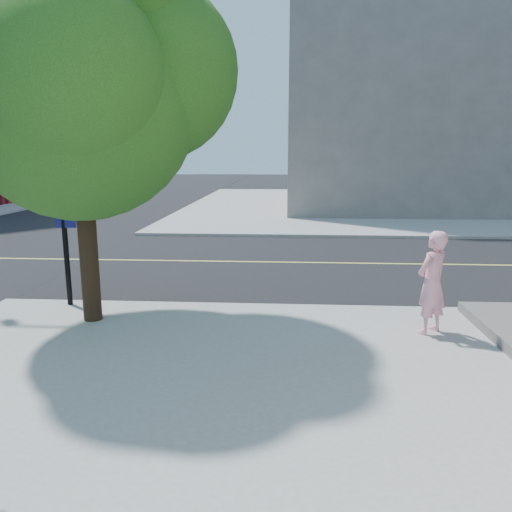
{
  "coord_description": "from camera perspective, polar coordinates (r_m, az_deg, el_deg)",
  "views": [
    {
      "loc": [
        4.99,
        -9.73,
        3.15
      ],
      "look_at": [
        4.43,
        -0.83,
        1.3
      ],
      "focal_mm": 34.37,
      "sensor_mm": 36.0,
      "label": 1
    }
  ],
  "objects": [
    {
      "name": "street_tree",
      "position": [
        9.35,
        -19.52,
        19.58
      ],
      "size": [
        5.15,
        4.68,
        6.83
      ],
      "rotation": [
        0.0,
        0.0,
        -0.26
      ],
      "color": "black",
      "rests_on": "sidewalk_se"
    },
    {
      "name": "man_on_phone",
      "position": [
        8.87,
        19.78,
        -2.93
      ],
      "size": [
        0.77,
        0.75,
        1.79
      ],
      "primitive_type": "imported",
      "rotation": [
        0.0,
        0.0,
        3.84
      ],
      "color": "#F6A0B8",
      "rests_on": "sidewalk_se"
    },
    {
      "name": "ground",
      "position": [
        11.38,
        -22.65,
        -5.27
      ],
      "size": [
        140.0,
        140.0,
        0.0
      ],
      "primitive_type": "plane",
      "color": "black",
      "rests_on": "ground"
    },
    {
      "name": "sidewalk_ne",
      "position": [
        32.52,
        18.88,
        5.65
      ],
      "size": [
        29.0,
        25.0,
        0.12
      ],
      "primitive_type": "cube",
      "color": "#9D9D9C",
      "rests_on": "ground"
    },
    {
      "name": "road_ew",
      "position": [
        15.41,
        -15.36,
        -0.47
      ],
      "size": [
        140.0,
        9.0,
        0.01
      ],
      "primitive_type": "cube",
      "color": "black",
      "rests_on": "ground"
    },
    {
      "name": "filler_ne",
      "position": [
        33.22,
        20.36,
        17.9
      ],
      "size": [
        18.0,
        16.0,
        14.0
      ],
      "primitive_type": "cube",
      "color": "slate",
      "rests_on": "sidewalk_ne"
    }
  ]
}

